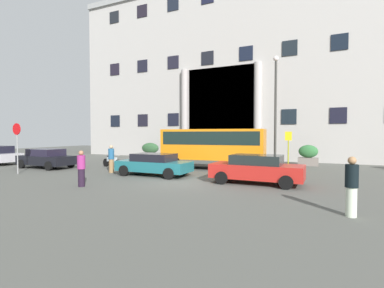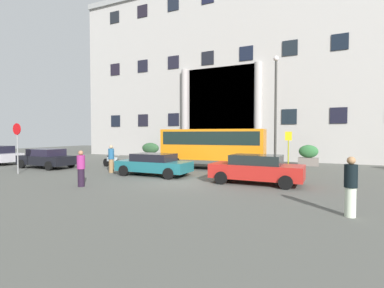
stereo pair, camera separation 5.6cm
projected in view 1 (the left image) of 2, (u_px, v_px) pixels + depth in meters
The scene contains 16 objects.
ground_plane at pixel (184, 183), 14.26m from camera, with size 80.00×64.00×0.12m, color #52534D.
office_building_facade at pixel (256, 73), 29.82m from camera, with size 38.20×9.61×17.94m.
orange_minibus at pixel (213, 145), 19.38m from camera, with size 7.19×3.11×2.76m.
bus_stop_sign at pixel (288, 146), 18.85m from camera, with size 0.44×0.08×2.60m.
hedge_planter_entrance_left at pixel (308, 156), 21.42m from camera, with size 1.46×0.79×1.59m.
hedge_planter_east at pixel (150, 151), 27.93m from camera, with size 1.99×0.87×1.55m.
parked_sedan_far at pixel (154, 164), 16.30m from camera, with size 4.36×1.98×1.29m.
parked_estate_mid at pixel (257, 169), 13.61m from camera, with size 4.42×2.05×1.41m.
parked_compact_extra at pixel (46, 158), 19.89m from camera, with size 4.18×2.02×1.37m.
motorcycle_far_end at pixel (112, 161), 20.42m from camera, with size 1.99×0.68×0.89m.
motorcycle_near_kerb at pixel (271, 169), 15.56m from camera, with size 2.00×0.55×0.89m.
stop_sign_side_street at pixel (17, 138), 16.89m from camera, with size 0.70×0.07×3.08m.
pedestrian_child_trailing at pixel (111, 159), 17.51m from camera, with size 0.36×0.36×1.74m.
pedestrian_woman_with_bag at pixel (81, 168), 12.84m from camera, with size 0.36×0.36×1.67m.
pedestrian_woman_dark_dress at pixel (352, 186), 8.14m from camera, with size 0.36×0.36×1.77m.
lamppost_plaza_centre at pixel (276, 103), 20.83m from camera, with size 0.40×0.40×8.24m.
Camera 1 is at (6.30, -12.71, 2.42)m, focal length 26.09 mm.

